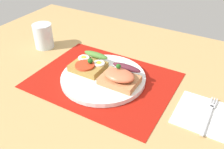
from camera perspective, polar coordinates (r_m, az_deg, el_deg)
ground_plane at (r=74.36cm, az=-2.01°, el=-2.37°), size 120.00×90.00×3.20cm
placemat at (r=73.32cm, az=-2.03°, el=-1.28°), size 40.87×31.11×0.30cm
plate at (r=72.83cm, az=-2.05°, el=-0.74°), size 25.12×25.12×1.37cm
sandwich_egg_tomato at (r=75.30cm, az=-5.32°, el=2.39°), size 9.77×9.98×4.12cm
sandwich_salmon at (r=68.51cm, az=1.93°, el=-0.51°), size 10.54×9.13×5.67cm
napkin at (r=66.01cm, az=21.10°, el=-8.71°), size 14.82×13.84×0.60cm
fork at (r=65.75cm, az=21.67°, el=-8.53°), size 1.62×14.99×0.32cm
drinking_glass at (r=92.77cm, az=-15.68°, el=8.63°), size 6.77×6.77×8.80cm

